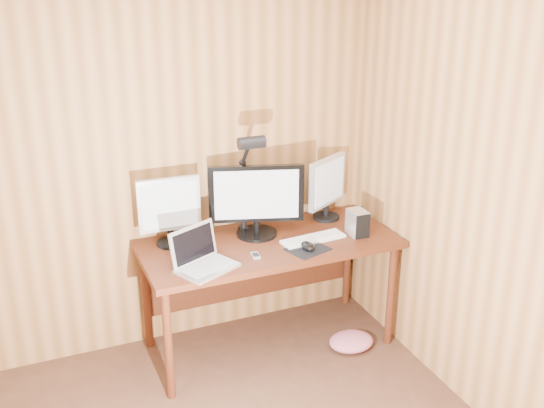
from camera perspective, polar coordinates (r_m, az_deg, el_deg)
room_shell at (r=2.13m, az=-6.81°, el=-11.95°), size 4.00×4.00×4.00m
desk at (r=4.10m, az=-0.66°, el=-4.54°), size 1.60×0.70×0.75m
monitor_center at (r=3.99m, az=-1.40°, el=0.42°), size 0.58×0.26×0.47m
monitor_left at (r=3.91m, az=-9.19°, el=-0.49°), size 0.38×0.18×0.43m
monitor_right at (r=4.27m, az=4.96°, el=1.58°), size 0.35×0.22×0.43m
laptop at (r=3.67m, az=-6.36°, el=-4.83°), size 0.40×0.37×0.23m
keyboard at (r=4.01m, az=3.71°, el=-3.11°), size 0.43×0.16×0.02m
mousepad at (r=3.89m, az=3.22°, el=-4.07°), size 0.28×0.26×0.00m
mouse at (r=3.88m, az=3.23°, el=-3.78°), size 0.10×0.13×0.04m
hard_drive at (r=4.09m, az=7.68°, el=-1.68°), size 0.11×0.15×0.16m
phone at (r=3.80m, az=-1.48°, el=-4.63°), size 0.06×0.09×0.01m
speaker at (r=4.30m, az=7.83°, el=-0.94°), size 0.05×0.05×0.11m
desk_lamp at (r=3.93m, az=-2.20°, el=3.11°), size 0.16×0.23×0.71m
fabric_pile at (r=4.32m, az=7.12°, el=-12.13°), size 0.33×0.28×0.10m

